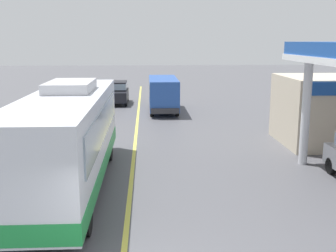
% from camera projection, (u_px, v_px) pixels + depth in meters
% --- Properties ---
extents(ground, '(120.00, 120.00, 0.00)m').
position_uv_depth(ground, '(138.00, 119.00, 27.74)').
color(ground, '#4C4C51').
extents(lane_divider_stripe, '(0.16, 50.00, 0.01)m').
position_uv_depth(lane_divider_stripe, '(136.00, 136.00, 22.85)').
color(lane_divider_stripe, '#D8CC4C').
rests_on(lane_divider_stripe, ground).
extents(coach_bus_main, '(2.60, 11.04, 3.69)m').
position_uv_depth(coach_bus_main, '(68.00, 140.00, 14.75)').
color(coach_bus_main, silver).
rests_on(coach_bus_main, ground).
extents(minibus_opposing_lane, '(2.04, 6.13, 2.44)m').
position_uv_depth(minibus_opposing_lane, '(163.00, 92.00, 30.58)').
color(minibus_opposing_lane, '#264C9E').
rests_on(minibus_opposing_lane, ground).
extents(car_trailing_behind_bus, '(1.70, 4.20, 1.82)m').
position_uv_depth(car_trailing_behind_bus, '(117.00, 91.00, 34.49)').
color(car_trailing_behind_bus, black).
rests_on(car_trailing_behind_bus, ground).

